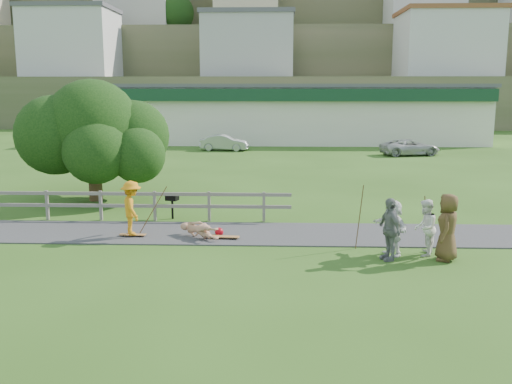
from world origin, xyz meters
TOP-DOWN VIEW (x-y plane):
  - ground at (0.00, 0.00)m, footprint 260.00×260.00m
  - path at (0.00, 1.50)m, footprint 34.00×3.00m
  - fence at (-4.62, 3.30)m, footprint 15.05×0.10m
  - strip_mall at (4.00, 34.94)m, footprint 32.50×10.75m
  - hillside at (0.00, 91.31)m, footprint 220.00×67.00m
  - skater_rider at (-2.23, 0.92)m, footprint 1.09×1.31m
  - skater_fallen at (-0.02, 0.85)m, footprint 1.32×1.46m
  - spectator_a at (6.77, -0.74)m, footprint 0.88×0.98m
  - spectator_b at (5.65, -1.23)m, footprint 0.74×1.13m
  - spectator_c at (7.27, -1.21)m, footprint 0.90×1.09m
  - spectator_d at (5.86, -0.72)m, footprint 1.05×1.57m
  - car_silver at (-1.62, 26.76)m, footprint 3.81×1.68m
  - car_white at (11.98, 24.18)m, footprint 4.54×2.84m
  - tree at (-5.37, 6.99)m, footprint 6.38×6.38m
  - bbq at (-1.41, 3.64)m, footprint 0.50×0.43m
  - longboard_rider at (-2.23, 0.92)m, footprint 0.86×0.24m
  - longboard_fallen at (0.78, 0.75)m, footprint 1.01×0.34m
  - helmet at (0.58, 1.20)m, footprint 0.29×0.29m
  - pole_rider at (-1.63, 1.32)m, footprint 0.03×0.03m
  - pole_spec_left at (4.96, -0.13)m, footprint 0.03×0.03m
  - pole_spec_right at (6.91, -0.41)m, footprint 0.03×0.03m

SIDE VIEW (x-z plane):
  - ground at x=0.00m, z-range 0.00..0.00m
  - path at x=0.00m, z-range 0.00..0.04m
  - longboard_rider at x=-2.23m, z-range 0.00..0.09m
  - longboard_fallen at x=0.78m, z-range 0.00..0.11m
  - helmet at x=0.58m, z-range 0.00..0.29m
  - skater_fallen at x=-0.02m, z-range 0.00..0.58m
  - bbq at x=-1.41m, z-range 0.00..0.92m
  - car_white at x=11.98m, z-range 0.00..1.17m
  - car_silver at x=-1.62m, z-range 0.00..1.22m
  - fence at x=-4.62m, z-range 0.17..1.27m
  - spectator_d at x=5.86m, z-range 0.00..1.62m
  - spectator_a at x=6.77m, z-range 0.00..1.66m
  - pole_spec_right at x=6.91m, z-range 0.00..1.71m
  - skater_rider at x=-2.23m, z-range 0.00..1.77m
  - spectator_b at x=5.65m, z-range 0.00..1.79m
  - pole_rider at x=-1.63m, z-range 0.00..1.90m
  - spectator_c at x=7.27m, z-range 0.00..1.92m
  - pole_spec_left at x=4.96m, z-range 0.00..1.98m
  - tree at x=-5.37m, z-range 0.00..4.39m
  - strip_mall at x=4.00m, z-range 0.03..5.13m
  - hillside at x=0.00m, z-range -9.34..38.16m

